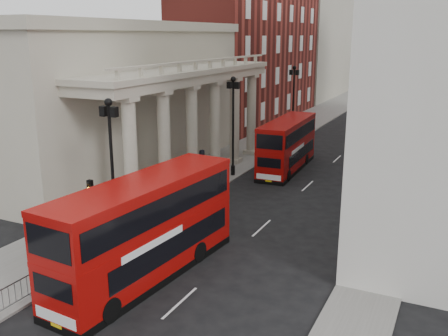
# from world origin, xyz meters

# --- Properties ---
(ground) EXTENTS (260.00, 260.00, 0.00)m
(ground) POSITION_xyz_m (0.00, 0.00, 0.00)
(ground) COLOR black
(ground) RESTS_ON ground
(sidewalk_west) EXTENTS (6.00, 140.00, 0.12)m
(sidewalk_west) POSITION_xyz_m (-3.00, 30.00, 0.06)
(sidewalk_west) COLOR slate
(sidewalk_west) RESTS_ON ground
(sidewalk_east) EXTENTS (3.00, 140.00, 0.12)m
(sidewalk_east) POSITION_xyz_m (13.50, 30.00, 0.06)
(sidewalk_east) COLOR slate
(sidewalk_east) RESTS_ON ground
(kerb) EXTENTS (0.20, 140.00, 0.14)m
(kerb) POSITION_xyz_m (-0.05, 30.00, 0.07)
(kerb) COLOR slate
(kerb) RESTS_ON ground
(portico_building) EXTENTS (9.00, 28.00, 12.00)m
(portico_building) POSITION_xyz_m (-10.50, 18.00, 6.00)
(portico_building) COLOR #A9A38E
(portico_building) RESTS_ON ground
(brick_building) EXTENTS (9.00, 32.00, 22.00)m
(brick_building) POSITION_xyz_m (-10.50, 48.00, 11.00)
(brick_building) COLOR maroon
(brick_building) RESTS_ON ground
(west_building_far) EXTENTS (9.00, 30.00, 20.00)m
(west_building_far) POSITION_xyz_m (-10.50, 80.00, 10.00)
(west_building_far) COLOR #A9A38E
(west_building_far) RESTS_ON ground
(monument_column) EXTENTS (8.00, 8.00, 54.20)m
(monument_column) POSITION_xyz_m (6.00, 92.00, 15.98)
(monument_column) COLOR #60605E
(monument_column) RESTS_ON ground
(lamp_post_south) EXTENTS (1.05, 0.44, 8.32)m
(lamp_post_south) POSITION_xyz_m (-0.60, 4.00, 4.91)
(lamp_post_south) COLOR black
(lamp_post_south) RESTS_ON sidewalk_west
(lamp_post_mid) EXTENTS (1.05, 0.44, 8.32)m
(lamp_post_mid) POSITION_xyz_m (-0.60, 20.00, 4.91)
(lamp_post_mid) COLOR black
(lamp_post_mid) RESTS_ON sidewalk_west
(lamp_post_north) EXTENTS (1.05, 0.44, 8.32)m
(lamp_post_north) POSITION_xyz_m (-0.60, 36.00, 4.91)
(lamp_post_north) COLOR black
(lamp_post_north) RESTS_ON sidewalk_west
(traffic_light) EXTENTS (0.28, 0.33, 4.30)m
(traffic_light) POSITION_xyz_m (-0.50, 1.98, 3.11)
(traffic_light) COLOR black
(traffic_light) RESTS_ON sidewalk_west
(crowd_barriers) EXTENTS (0.50, 18.75, 1.10)m
(crowd_barriers) POSITION_xyz_m (-0.35, 2.23, 0.67)
(crowd_barriers) COLOR gray
(crowd_barriers) RESTS_ON sidewalk_west
(bus_near) EXTENTS (3.78, 11.81, 5.01)m
(bus_near) POSITION_xyz_m (3.23, 1.52, 2.62)
(bus_near) COLOR #980907
(bus_near) RESTS_ON ground
(bus_far) EXTENTS (2.97, 10.49, 4.49)m
(bus_far) POSITION_xyz_m (2.83, 24.10, 2.34)
(bus_far) COLOR #910806
(bus_far) RESTS_ON ground
(pedestrian_a) EXTENTS (0.67, 0.61, 1.54)m
(pedestrian_a) POSITION_xyz_m (-3.15, 14.70, 0.89)
(pedestrian_a) COLOR black
(pedestrian_a) RESTS_ON sidewalk_west
(pedestrian_b) EXTENTS (0.82, 0.68, 1.53)m
(pedestrian_b) POSITION_xyz_m (-4.67, 19.57, 0.89)
(pedestrian_b) COLOR black
(pedestrian_b) RESTS_ON sidewalk_west
(pedestrian_c) EXTENTS (1.11, 0.98, 1.91)m
(pedestrian_c) POSITION_xyz_m (-3.59, 20.03, 1.07)
(pedestrian_c) COLOR black
(pedestrian_c) RESTS_ON sidewalk_west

